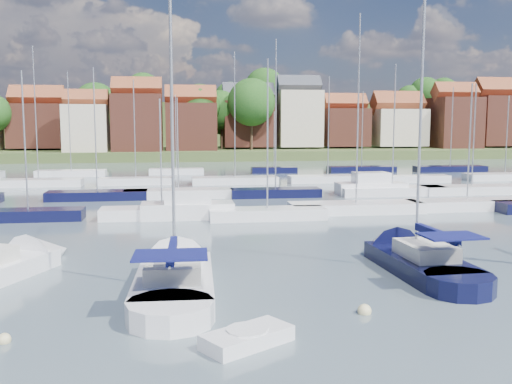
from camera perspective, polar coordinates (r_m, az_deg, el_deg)
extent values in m
plane|color=#495C63|center=(64.03, -2.47, 0.45)|extent=(260.00, 260.00, 0.00)
cone|color=silver|center=(32.56, -20.09, -5.91)|extent=(3.98, 4.22, 2.85)
cube|color=silver|center=(25.13, -8.15, -9.33)|extent=(3.54, 7.92, 1.20)
cone|color=silver|center=(29.84, -7.80, -6.71)|extent=(3.39, 3.91, 3.25)
cylinder|color=silver|center=(21.41, -8.56, -12.26)|extent=(3.37, 3.37, 1.20)
cube|color=beige|center=(24.35, -8.24, -7.54)|extent=(2.39, 3.33, 0.70)
cylinder|color=#B2B2B7|center=(24.68, -8.42, 8.76)|extent=(0.14, 0.14, 14.45)
cylinder|color=#B2B2B7|center=(23.10, -8.38, -6.17)|extent=(0.26, 4.34, 0.10)
cube|color=#0E1249|center=(23.07, -8.39, -5.81)|extent=(0.45, 4.13, 0.35)
cube|color=#0E1249|center=(21.66, -8.55, -6.24)|extent=(2.83, 2.05, 0.08)
cube|color=black|center=(29.19, 16.09, -7.23)|extent=(3.30, 7.33, 1.20)
cone|color=black|center=(33.17, 12.62, -5.42)|extent=(3.15, 3.63, 3.00)
cylinder|color=black|center=(26.13, 19.64, -9.03)|extent=(3.13, 3.13, 1.20)
cube|color=beige|center=(28.54, 16.60, -5.61)|extent=(2.22, 3.09, 0.70)
cylinder|color=#B2B2B7|center=(28.79, 16.15, 7.51)|extent=(0.14, 0.14, 13.65)
cylinder|color=#B2B2B7|center=(27.50, 17.61, -4.31)|extent=(0.27, 4.01, 0.10)
cube|color=#0E1249|center=(27.48, 17.62, -4.00)|extent=(0.46, 3.81, 0.35)
cube|color=#0E1249|center=(26.33, 18.96, -4.19)|extent=(2.63, 1.91, 0.08)
cube|color=silver|center=(19.31, -0.89, -14.48)|extent=(3.30, 2.79, 0.59)
cylinder|color=silver|center=(19.25, -0.89, -14.02)|extent=(1.40, 1.40, 0.38)
sphere|color=beige|center=(21.31, -23.86, -13.61)|extent=(0.45, 0.45, 0.45)
sphere|color=beige|center=(24.16, -12.35, -10.71)|extent=(0.45, 0.45, 0.45)
sphere|color=beige|center=(22.70, 10.78, -11.84)|extent=(0.54, 0.54, 0.54)
sphere|color=#D85914|center=(32.16, 14.77, -6.33)|extent=(0.51, 0.51, 0.51)
cube|color=black|center=(45.74, -21.81, -2.23)|extent=(8.01, 2.24, 1.00)
cylinder|color=#B2B2B7|center=(45.23, -22.13, 4.76)|extent=(0.12, 0.12, 10.16)
cube|color=silver|center=(44.09, -9.39, -2.15)|extent=(9.22, 2.58, 1.00)
cylinder|color=#B2B2B7|center=(43.60, -9.51, 3.81)|extent=(0.12, 0.12, 8.18)
cube|color=silver|center=(43.04, 1.14, -2.28)|extent=(8.78, 2.46, 1.00)
cylinder|color=#B2B2B7|center=(42.49, 1.16, 5.77)|extent=(0.12, 0.12, 11.06)
cube|color=silver|center=(46.79, 9.97, -1.64)|extent=(10.79, 3.02, 1.00)
cylinder|color=#B2B2B7|center=(46.29, 10.17, 8.12)|extent=(0.12, 0.12, 14.87)
cube|color=silver|center=(50.96, 20.33, -1.27)|extent=(10.13, 2.84, 1.00)
cylinder|color=#B2B2B7|center=(50.51, 20.58, 4.69)|extent=(0.12, 0.12, 9.59)
cube|color=silver|center=(43.86, -6.84, -1.96)|extent=(7.00, 2.60, 1.40)
cube|color=silver|center=(43.70, -6.86, -0.53)|extent=(3.50, 2.20, 1.30)
cube|color=black|center=(55.89, -15.58, -0.40)|extent=(9.30, 2.60, 1.00)
cylinder|color=#B2B2B7|center=(55.46, -15.79, 6.01)|extent=(0.12, 0.12, 11.48)
cube|color=silver|center=(55.77, -7.75, -0.22)|extent=(10.40, 2.91, 1.00)
cylinder|color=#B2B2B7|center=(55.37, -7.84, 4.80)|extent=(0.12, 0.12, 8.77)
cube|color=black|center=(55.88, 1.96, -0.15)|extent=(8.80, 2.46, 1.00)
cylinder|color=#B2B2B7|center=(55.45, 1.99, 7.74)|extent=(0.12, 0.12, 14.33)
cube|color=silver|center=(59.00, 13.45, 0.04)|extent=(10.73, 3.00, 1.00)
cylinder|color=#B2B2B7|center=(58.59, 13.64, 6.44)|extent=(0.12, 0.12, 12.14)
cube|color=silver|center=(62.40, 20.74, 0.15)|extent=(10.48, 2.93, 1.00)
cylinder|color=#B2B2B7|center=(62.03, 20.96, 5.33)|extent=(0.12, 0.12, 10.28)
cube|color=silver|center=(59.08, 11.41, 0.25)|extent=(7.00, 2.60, 1.40)
cube|color=silver|center=(58.97, 11.44, 1.32)|extent=(3.50, 2.20, 1.30)
cube|color=silver|center=(69.65, -20.90, 0.81)|extent=(9.71, 2.72, 1.00)
cylinder|color=#B2B2B7|center=(69.31, -21.19, 7.35)|extent=(0.12, 0.12, 14.88)
cube|color=silver|center=(68.34, -11.92, 1.01)|extent=(8.49, 2.38, 1.00)
cylinder|color=#B2B2B7|center=(68.00, -12.05, 6.18)|extent=(0.12, 0.12, 11.31)
cube|color=silver|center=(67.81, -2.11, 1.11)|extent=(10.16, 2.85, 1.00)
cylinder|color=#B2B2B7|center=(67.46, -2.14, 7.71)|extent=(0.12, 0.12, 14.59)
cube|color=silver|center=(70.01, 7.18, 1.25)|extent=(9.53, 2.67, 1.00)
cylinder|color=#B2B2B7|center=(69.67, 7.26, 6.54)|extent=(0.12, 0.12, 11.91)
cube|color=silver|center=(72.39, 15.90, 1.22)|extent=(7.62, 2.13, 1.00)
cylinder|color=#B2B2B7|center=(72.06, 16.07, 6.42)|extent=(0.12, 0.12, 12.13)
cube|color=silver|center=(78.97, 23.61, 1.36)|extent=(10.17, 2.85, 1.00)
cylinder|color=#B2B2B7|center=(78.68, 23.80, 5.25)|extent=(0.12, 0.12, 9.73)
cube|color=silver|center=(81.41, -17.99, 1.76)|extent=(9.24, 2.59, 1.00)
cylinder|color=#B2B2B7|center=(81.12, -18.18, 6.74)|extent=(0.12, 0.12, 13.17)
cube|color=silver|center=(80.92, -7.96, 2.00)|extent=(7.57, 2.12, 1.00)
cylinder|color=#B2B2B7|center=(80.64, -8.02, 5.98)|extent=(0.12, 0.12, 10.24)
cube|color=black|center=(82.29, 1.82, 2.15)|extent=(6.58, 1.84, 1.00)
cylinder|color=#B2B2B7|center=(82.04, 1.83, 5.28)|extent=(0.12, 0.12, 8.01)
cube|color=black|center=(85.43, 10.49, 2.21)|extent=(9.92, 2.78, 1.00)
cylinder|color=#B2B2B7|center=(85.15, 10.58, 6.21)|extent=(0.12, 0.12, 10.92)
cube|color=black|center=(89.63, 18.83, 2.17)|extent=(10.55, 2.95, 1.00)
cylinder|color=#B2B2B7|center=(89.36, 18.99, 6.17)|extent=(0.12, 0.12, 11.51)
cube|color=#48562B|center=(140.63, -5.53, 4.10)|extent=(200.00, 70.00, 3.00)
cube|color=#48562B|center=(165.45, -5.93, 6.15)|extent=(200.00, 60.00, 14.00)
cube|color=brown|center=(124.20, -20.95, 6.19)|extent=(10.37, 9.97, 8.73)
cube|color=brown|center=(124.29, -21.06, 8.79)|extent=(10.57, 5.13, 5.13)
cube|color=beige|center=(113.55, -16.53, 6.09)|extent=(8.09, 8.80, 8.96)
cube|color=brown|center=(113.63, -16.62, 8.85)|extent=(8.25, 4.00, 4.00)
cube|color=brown|center=(113.49, -11.75, 6.74)|extent=(9.36, 10.17, 10.97)
cube|color=brown|center=(113.67, -11.83, 10.08)|extent=(9.54, 4.63, 4.63)
cube|color=brown|center=(115.02, -6.52, 6.45)|extent=(9.90, 8.56, 9.42)
cube|color=brown|center=(115.12, -6.56, 9.40)|extent=(10.10, 4.90, 4.90)
cube|color=brown|center=(120.93, -0.79, 6.82)|extent=(10.59, 8.93, 9.49)
cube|color=#383A42|center=(121.07, -0.80, 9.68)|extent=(10.80, 5.24, 5.24)
cube|color=beige|center=(121.89, 4.25, 7.31)|extent=(9.01, 8.61, 11.65)
cube|color=#383A42|center=(122.13, 4.28, 10.56)|extent=(9.19, 4.46, 4.46)
cube|color=brown|center=(125.69, 8.82, 6.41)|extent=(9.10, 9.34, 8.00)
cube|color=brown|center=(125.75, 8.87, 8.74)|extent=(9.28, 4.50, 4.50)
cube|color=beige|center=(129.20, 13.91, 6.27)|extent=(10.86, 9.59, 7.88)
cube|color=brown|center=(129.27, 13.98, 8.61)|extent=(11.07, 5.37, 5.37)
cube|color=brown|center=(131.66, 19.17, 6.51)|extent=(9.18, 9.96, 10.97)
cube|color=brown|center=(131.81, 19.28, 9.38)|extent=(9.36, 4.54, 4.54)
cube|color=brown|center=(138.34, 23.17, 6.55)|extent=(11.39, 9.67, 10.76)
cube|color=brown|center=(138.52, 23.30, 9.35)|extent=(11.62, 5.64, 5.64)
cylinder|color=#382619|center=(152.43, 16.48, 7.16)|extent=(0.50, 0.50, 4.47)
sphere|color=#2C591B|center=(152.60, 16.56, 9.44)|extent=(8.18, 8.18, 8.18)
cylinder|color=#382619|center=(119.69, -3.43, 5.32)|extent=(0.50, 0.50, 4.46)
sphere|color=#2C591B|center=(119.67, -3.46, 8.21)|extent=(8.15, 8.15, 8.15)
cylinder|color=#382619|center=(138.66, 0.84, 7.51)|extent=(0.50, 0.50, 5.15)
sphere|color=#2C591B|center=(138.90, 0.85, 10.40)|extent=(9.41, 9.41, 9.41)
cylinder|color=#382619|center=(139.84, -11.15, 7.42)|extent=(0.50, 0.50, 4.56)
sphere|color=#2C591B|center=(140.04, -11.21, 9.95)|extent=(8.34, 8.34, 8.34)
cylinder|color=#382619|center=(129.74, -15.66, 5.35)|extent=(0.50, 0.50, 5.15)
sphere|color=#2C591B|center=(129.76, -15.77, 8.44)|extent=(9.42, 9.42, 9.42)
cylinder|color=#382619|center=(134.63, -22.15, 6.25)|extent=(0.50, 0.50, 3.42)
sphere|color=#2C591B|center=(134.69, -22.24, 8.22)|extent=(6.26, 6.26, 6.26)
cylinder|color=#382619|center=(129.62, 0.81, 5.30)|extent=(0.50, 0.50, 3.77)
sphere|color=#2C591B|center=(129.57, 0.82, 7.56)|extent=(6.89, 6.89, 6.89)
cylinder|color=#382619|center=(115.31, -0.46, 5.45)|extent=(0.50, 0.50, 5.21)
sphere|color=#2C591B|center=(115.34, -0.46, 8.97)|extent=(9.53, 9.53, 9.53)
cylinder|color=#382619|center=(142.35, 20.62, 4.85)|extent=(0.50, 0.50, 2.97)
sphere|color=#2C591B|center=(142.29, 20.69, 6.47)|extent=(5.44, 5.44, 5.44)
cylinder|color=#382619|center=(117.23, -5.61, 5.35)|extent=(0.50, 0.50, 4.84)
sphere|color=#2C591B|center=(117.23, -5.64, 8.57)|extent=(8.85, 8.85, 8.85)
cylinder|color=#382619|center=(150.97, 15.02, 7.08)|extent=(0.50, 0.50, 3.72)
sphere|color=#2C591B|center=(151.09, 15.08, 8.99)|extent=(6.80, 6.80, 6.80)
cylinder|color=#382619|center=(132.03, 19.18, 5.01)|extent=(0.50, 0.50, 4.05)
sphere|color=#2C591B|center=(131.99, 19.27, 7.39)|extent=(7.40, 7.40, 7.40)
cylinder|color=#382619|center=(137.23, -2.62, 7.24)|extent=(0.50, 0.50, 3.93)
sphere|color=#2C591B|center=(137.36, -2.63, 9.46)|extent=(7.19, 7.19, 7.19)
cylinder|color=#382619|center=(128.91, 8.60, 5.23)|extent=(0.50, 0.50, 3.82)
sphere|color=#2C591B|center=(128.87, 8.64, 7.53)|extent=(6.99, 6.99, 6.99)
cylinder|color=#382619|center=(117.06, -13.61, 4.86)|extent=(0.50, 0.50, 3.48)
sphere|color=#2C591B|center=(116.99, -13.68, 7.17)|extent=(6.37, 6.37, 6.37)
cylinder|color=#382619|center=(141.35, 18.82, 4.91)|extent=(0.50, 0.50, 2.99)
sphere|color=#2C591B|center=(141.29, 18.88, 6.55)|extent=(5.46, 5.46, 5.46)
cylinder|color=#382619|center=(122.82, -3.48, 5.08)|extent=(0.50, 0.50, 3.25)
sphere|color=#2C591B|center=(122.75, -3.50, 7.13)|extent=(5.94, 5.94, 5.94)
cylinder|color=#382619|center=(124.17, -6.62, 5.00)|extent=(0.50, 0.50, 2.98)
sphere|color=#2C591B|center=(124.10, -6.65, 6.87)|extent=(5.46, 5.46, 5.46)
cylinder|color=#382619|center=(161.44, 18.14, 7.37)|extent=(0.50, 0.50, 4.29)
sphere|color=#2C591B|center=(161.62, 18.22, 9.43)|extent=(7.84, 7.84, 7.84)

